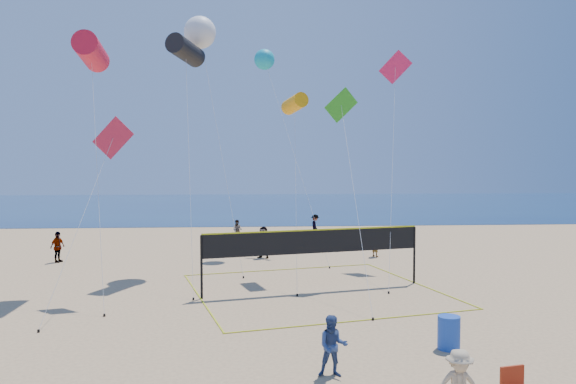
{
  "coord_description": "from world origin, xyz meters",
  "views": [
    {
      "loc": [
        -0.29,
        -11.77,
        5.6
      ],
      "look_at": [
        0.66,
        2.0,
        4.88
      ],
      "focal_mm": 35.0,
      "sensor_mm": 36.0,
      "label": 1
    }
  ],
  "objects": [
    {
      "name": "kite_1",
      "position": [
        -3.47,
        17.12,
        11.25
      ],
      "size": [
        1.87,
        7.47,
        11.93
      ],
      "rotation": [
        0.0,
        0.0,
        -0.38
      ],
      "color": "black",
      "rests_on": "ground"
    },
    {
      "name": "ocean",
      "position": [
        0.0,
        62.0,
        0.01
      ],
      "size": [
        140.0,
        50.0,
        0.03
      ],
      "primitive_type": "cube",
      "color": "navy",
      "rests_on": "ground"
    },
    {
      "name": "far_person_0",
      "position": [
        -11.05,
        20.33,
        0.87
      ],
      "size": [
        0.81,
        1.1,
        1.74
      ],
      "primitive_type": "imported",
      "rotation": [
        0.0,
        0.0,
        1.14
      ],
      "color": "gray",
      "rests_on": "ground"
    },
    {
      "name": "trash_barrel",
      "position": [
        5.68,
        4.44,
        0.5
      ],
      "size": [
        0.87,
        0.87,
        1.0
      ],
      "primitive_type": "cylinder",
      "rotation": [
        0.0,
        0.0,
        -0.4
      ],
      "color": "#1C48B7",
      "rests_on": "ground"
    },
    {
      "name": "kite_0",
      "position": [
        -7.18,
        13.6,
        10.44
      ],
      "size": [
        2.25,
        6.18,
        11.16
      ],
      "rotation": [
        0.0,
        0.0,
        0.04
      ],
      "color": "red",
      "rests_on": "ground"
    },
    {
      "name": "kite_3",
      "position": [
        -5.95,
        11.65,
        6.33
      ],
      "size": [
        2.29,
        5.09,
        7.51
      ],
      "rotation": [
        0.0,
        0.0,
        0.0
      ],
      "color": "#C3203C",
      "rests_on": "ground"
    },
    {
      "name": "kite_7",
      "position": [
        0.68,
        23.45,
        12.0
      ],
      "size": [
        4.11,
        6.83,
        12.64
      ],
      "rotation": [
        0.0,
        0.0,
        0.32
      ],
      "color": "#14A5BD",
      "rests_on": "ground"
    },
    {
      "name": "kite_4",
      "position": [
        4.01,
        13.94,
        7.83
      ],
      "size": [
        1.65,
        6.94,
        9.12
      ],
      "rotation": [
        0.0,
        0.0,
        0.4
      ],
      "color": "green",
      "rests_on": "ground"
    },
    {
      "name": "bystander_a",
      "position": [
        1.88,
        2.55,
        0.81
      ],
      "size": [
        0.83,
        0.68,
        1.61
      ],
      "primitive_type": "imported",
      "rotation": [
        0.0,
        0.0,
        -0.09
      ],
      "color": "#31487C",
      "rests_on": "ground"
    },
    {
      "name": "far_person_1",
      "position": [
        0.53,
        20.96,
        0.93
      ],
      "size": [
        1.77,
        1.33,
        1.86
      ],
      "primitive_type": "imported",
      "rotation": [
        0.0,
        0.0,
        -0.52
      ],
      "color": "gray",
      "rests_on": "ground"
    },
    {
      "name": "far_person_4",
      "position": [
        4.67,
        30.1,
        0.85
      ],
      "size": [
        0.66,
        1.12,
        1.7
      ],
      "primitive_type": "imported",
      "rotation": [
        0.0,
        0.0,
        1.6
      ],
      "color": "gray",
      "rests_on": "ground"
    },
    {
      "name": "kite_5",
      "position": [
        7.74,
        18.86,
        10.34
      ],
      "size": [
        3.11,
        8.11,
        11.84
      ],
      "rotation": [
        0.0,
        0.0,
        -0.25
      ],
      "color": "#E51F54",
      "rests_on": "ground"
    },
    {
      "name": "kite_6",
      "position": [
        -2.88,
        18.77,
        12.53
      ],
      "size": [
        3.39,
        4.64,
        13.39
      ],
      "rotation": [
        0.0,
        0.0,
        0.27
      ],
      "color": "white",
      "rests_on": "ground"
    },
    {
      "name": "far_person_2",
      "position": [
        7.18,
        20.93,
        0.83
      ],
      "size": [
        0.65,
        0.73,
        1.66
      ],
      "primitive_type": "imported",
      "rotation": [
        0.0,
        0.0,
        2.11
      ],
      "color": "gray",
      "rests_on": "ground"
    },
    {
      "name": "kite_2",
      "position": [
        1.97,
        16.15,
        8.51
      ],
      "size": [
        1.29,
        5.77,
        9.02
      ],
      "rotation": [
        0.0,
        0.0,
        0.33
      ],
      "color": "orange",
      "rests_on": "ground"
    },
    {
      "name": "volleyball_net",
      "position": [
        2.54,
        12.4,
        1.87
      ],
      "size": [
        12.16,
        12.05,
        2.7
      ],
      "rotation": [
        0.0,
        0.0,
        0.24
      ],
      "color": "black",
      "rests_on": "ground"
    },
    {
      "name": "far_person_3",
      "position": [
        -1.15,
        28.7,
        0.73
      ],
      "size": [
        0.86,
        0.76,
        1.47
      ],
      "primitive_type": "imported",
      "rotation": [
        0.0,
        0.0,
        -0.34
      ],
      "color": "gray",
      "rests_on": "ground"
    }
  ]
}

